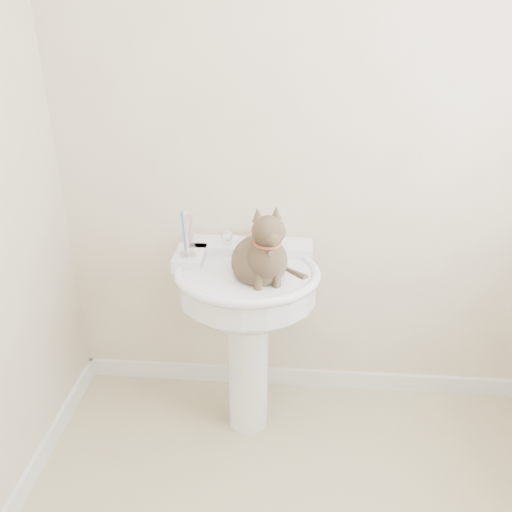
# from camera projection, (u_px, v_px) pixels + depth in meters

# --- Properties ---
(wall_back) EXTENTS (2.20, 0.00, 2.50)m
(wall_back) POSITION_uv_depth(u_px,v_px,m) (316.00, 138.00, 2.19)
(wall_back) COLOR beige
(wall_back) RESTS_ON ground
(baseboard_back) EXTENTS (2.20, 0.02, 0.09)m
(baseboard_back) POSITION_uv_depth(u_px,v_px,m) (304.00, 377.00, 2.71)
(baseboard_back) COLOR white
(baseboard_back) RESTS_ON floor
(pedestal_sink) EXTENTS (0.60, 0.59, 0.82)m
(pedestal_sink) POSITION_uv_depth(u_px,v_px,m) (247.00, 301.00, 2.21)
(pedestal_sink) COLOR white
(pedestal_sink) RESTS_ON floor
(faucet) EXTENTS (0.28, 0.12, 0.14)m
(faucet) POSITION_uv_depth(u_px,v_px,m) (251.00, 238.00, 2.25)
(faucet) COLOR silver
(faucet) RESTS_ON pedestal_sink
(soap_bar) EXTENTS (0.10, 0.07, 0.03)m
(soap_bar) POSITION_uv_depth(u_px,v_px,m) (261.00, 236.00, 2.33)
(soap_bar) COLOR #FF3A26
(soap_bar) RESTS_ON pedestal_sink
(toothbrush_cup) EXTENTS (0.07, 0.07, 0.18)m
(toothbrush_cup) POSITION_uv_depth(u_px,v_px,m) (187.00, 245.00, 2.17)
(toothbrush_cup) COLOR silver
(toothbrush_cup) RESTS_ON pedestal_sink
(cat) EXTENTS (0.24, 0.30, 0.44)m
(cat) POSITION_uv_depth(u_px,v_px,m) (261.00, 257.00, 2.06)
(cat) COLOR brown
(cat) RESTS_ON pedestal_sink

